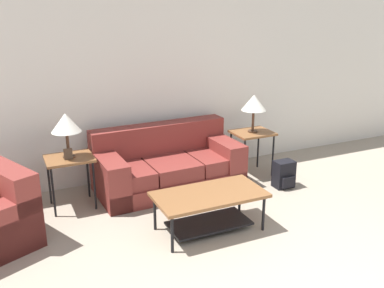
{
  "coord_description": "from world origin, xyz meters",
  "views": [
    {
      "loc": [
        -2.25,
        -1.4,
        2.36
      ],
      "look_at": [
        -0.26,
        2.93,
        0.8
      ],
      "focal_mm": 40.0,
      "sensor_mm": 36.0,
      "label": 1
    }
  ],
  "objects_px": {
    "couch": "(168,166)",
    "side_table_right": "(252,137)",
    "table_lamp_right": "(254,103)",
    "side_table_left": "(70,163)",
    "coffee_table": "(209,203)",
    "backpack": "(284,174)",
    "table_lamp_left": "(66,123)"
  },
  "relations": [
    {
      "from": "couch",
      "to": "side_table_right",
      "type": "xyz_separation_m",
      "value": [
        1.28,
        -0.07,
        0.27
      ]
    },
    {
      "from": "table_lamp_right",
      "to": "side_table_left",
      "type": "bearing_deg",
      "value": -180.0
    },
    {
      "from": "coffee_table",
      "to": "backpack",
      "type": "height_order",
      "value": "coffee_table"
    },
    {
      "from": "couch",
      "to": "coffee_table",
      "type": "bearing_deg",
      "value": -90.92
    },
    {
      "from": "side_table_left",
      "to": "table_lamp_left",
      "type": "distance_m",
      "value": 0.49
    },
    {
      "from": "coffee_table",
      "to": "backpack",
      "type": "bearing_deg",
      "value": 23.2
    },
    {
      "from": "table_lamp_right",
      "to": "backpack",
      "type": "xyz_separation_m",
      "value": [
        0.15,
        -0.59,
        -0.87
      ]
    },
    {
      "from": "table_lamp_right",
      "to": "backpack",
      "type": "distance_m",
      "value": 1.07
    },
    {
      "from": "couch",
      "to": "side_table_right",
      "type": "relative_size",
      "value": 3.03
    },
    {
      "from": "side_table_right",
      "to": "backpack",
      "type": "bearing_deg",
      "value": -76.05
    },
    {
      "from": "side_table_right",
      "to": "table_lamp_left",
      "type": "distance_m",
      "value": 2.6
    },
    {
      "from": "coffee_table",
      "to": "side_table_right",
      "type": "height_order",
      "value": "side_table_right"
    },
    {
      "from": "side_table_right",
      "to": "couch",
      "type": "bearing_deg",
      "value": 176.99
    },
    {
      "from": "table_lamp_left",
      "to": "table_lamp_right",
      "type": "distance_m",
      "value": 2.55
    },
    {
      "from": "table_lamp_left",
      "to": "table_lamp_right",
      "type": "bearing_deg",
      "value": 0.0
    },
    {
      "from": "table_lamp_left",
      "to": "backpack",
      "type": "height_order",
      "value": "table_lamp_left"
    },
    {
      "from": "coffee_table",
      "to": "table_lamp_right",
      "type": "distance_m",
      "value": 1.92
    },
    {
      "from": "couch",
      "to": "table_lamp_left",
      "type": "bearing_deg",
      "value": -176.98
    },
    {
      "from": "coffee_table",
      "to": "side_table_right",
      "type": "xyz_separation_m",
      "value": [
        1.3,
        1.21,
        0.24
      ]
    },
    {
      "from": "couch",
      "to": "side_table_left",
      "type": "distance_m",
      "value": 1.3
    },
    {
      "from": "coffee_table",
      "to": "table_lamp_right",
      "type": "height_order",
      "value": "table_lamp_right"
    },
    {
      "from": "couch",
      "to": "backpack",
      "type": "distance_m",
      "value": 1.57
    },
    {
      "from": "coffee_table",
      "to": "table_lamp_right",
      "type": "relative_size",
      "value": 2.22
    },
    {
      "from": "table_lamp_left",
      "to": "table_lamp_right",
      "type": "height_order",
      "value": "same"
    },
    {
      "from": "couch",
      "to": "table_lamp_left",
      "type": "xyz_separation_m",
      "value": [
        -1.27,
        -0.07,
        0.76
      ]
    },
    {
      "from": "side_table_right",
      "to": "coffee_table",
      "type": "bearing_deg",
      "value": -136.98
    },
    {
      "from": "side_table_left",
      "to": "table_lamp_right",
      "type": "distance_m",
      "value": 2.6
    },
    {
      "from": "couch",
      "to": "table_lamp_right",
      "type": "bearing_deg",
      "value": -3.01
    },
    {
      "from": "coffee_table",
      "to": "couch",
      "type": "bearing_deg",
      "value": 89.08
    },
    {
      "from": "coffee_table",
      "to": "side_table_left",
      "type": "relative_size",
      "value": 1.86
    },
    {
      "from": "table_lamp_left",
      "to": "coffee_table",
      "type": "bearing_deg",
      "value": -44.03
    },
    {
      "from": "side_table_left",
      "to": "backpack",
      "type": "distance_m",
      "value": 2.79
    }
  ]
}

